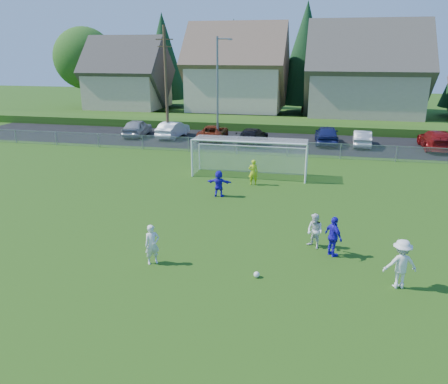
{
  "coord_description": "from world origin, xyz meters",
  "views": [
    {
      "loc": [
        4.24,
        -11.51,
        7.91
      ],
      "look_at": [
        0.0,
        8.0,
        1.4
      ],
      "focal_mm": 35.0,
      "sensor_mm": 36.0,
      "label": 1
    }
  ],
  "objects_px": {
    "soccer_ball": "(257,275)",
    "goalkeeper": "(253,172)",
    "car_c": "(213,133)",
    "car_g": "(436,140)",
    "player_white_c": "(401,264)",
    "soccer_goal": "(250,151)",
    "player_blue_b": "(219,183)",
    "player_white_b": "(315,231)",
    "car_f": "(362,138)",
    "player_white_a": "(152,244)",
    "car_a": "(137,128)",
    "car_b": "(173,129)",
    "player_blue_a": "(333,237)",
    "car_d": "(253,136)",
    "car_e": "(327,135)"
  },
  "relations": [
    {
      "from": "player_white_c",
      "to": "goalkeeper",
      "type": "height_order",
      "value": "player_white_c"
    },
    {
      "from": "goalkeeper",
      "to": "car_d",
      "type": "distance_m",
      "value": 12.4
    },
    {
      "from": "soccer_ball",
      "to": "player_blue_b",
      "type": "relative_size",
      "value": 0.15
    },
    {
      "from": "player_white_c",
      "to": "car_e",
      "type": "relative_size",
      "value": 0.37
    },
    {
      "from": "car_a",
      "to": "car_g",
      "type": "xyz_separation_m",
      "value": [
        26.71,
        -0.32,
        0.0
      ]
    },
    {
      "from": "car_b",
      "to": "soccer_goal",
      "type": "distance_m",
      "value": 14.78
    },
    {
      "from": "soccer_ball",
      "to": "player_white_a",
      "type": "bearing_deg",
      "value": 176.4
    },
    {
      "from": "player_blue_a",
      "to": "car_c",
      "type": "relative_size",
      "value": 0.33
    },
    {
      "from": "goalkeeper",
      "to": "car_e",
      "type": "xyz_separation_m",
      "value": [
        4.48,
        13.52,
        0.03
      ]
    },
    {
      "from": "player_blue_b",
      "to": "car_g",
      "type": "bearing_deg",
      "value": -132.64
    },
    {
      "from": "player_white_a",
      "to": "car_f",
      "type": "bearing_deg",
      "value": 30.41
    },
    {
      "from": "player_white_c",
      "to": "car_d",
      "type": "xyz_separation_m",
      "value": [
        -8.72,
        23.28,
        -0.21
      ]
    },
    {
      "from": "player_white_b",
      "to": "goalkeeper",
      "type": "xyz_separation_m",
      "value": [
        -3.86,
        8.38,
        0.04
      ]
    },
    {
      "from": "player_white_b",
      "to": "player_blue_b",
      "type": "relative_size",
      "value": 0.99
    },
    {
      "from": "player_white_c",
      "to": "car_g",
      "type": "relative_size",
      "value": 0.33
    },
    {
      "from": "soccer_ball",
      "to": "car_d",
      "type": "relative_size",
      "value": 0.05
    },
    {
      "from": "player_white_a",
      "to": "soccer_goal",
      "type": "height_order",
      "value": "soccer_goal"
    },
    {
      "from": "car_c",
      "to": "car_d",
      "type": "relative_size",
      "value": 1.05
    },
    {
      "from": "car_a",
      "to": "car_b",
      "type": "distance_m",
      "value": 3.61
    },
    {
      "from": "player_blue_b",
      "to": "car_f",
      "type": "relative_size",
      "value": 0.36
    },
    {
      "from": "car_f",
      "to": "soccer_goal",
      "type": "distance_m",
      "value": 13.79
    },
    {
      "from": "car_c",
      "to": "car_g",
      "type": "distance_m",
      "value": 19.06
    },
    {
      "from": "player_blue_b",
      "to": "player_blue_a",
      "type": "bearing_deg",
      "value": 134.59
    },
    {
      "from": "car_g",
      "to": "soccer_goal",
      "type": "distance_m",
      "value": 17.86
    },
    {
      "from": "player_white_c",
      "to": "soccer_goal",
      "type": "bearing_deg",
      "value": -73.55
    },
    {
      "from": "car_a",
      "to": "player_white_a",
      "type": "bearing_deg",
      "value": 110.13
    },
    {
      "from": "car_a",
      "to": "soccer_goal",
      "type": "relative_size",
      "value": 0.63
    },
    {
      "from": "car_b",
      "to": "car_c",
      "type": "bearing_deg",
      "value": 178.79
    },
    {
      "from": "player_white_b",
      "to": "car_b",
      "type": "bearing_deg",
      "value": 162.32
    },
    {
      "from": "player_blue_b",
      "to": "car_c",
      "type": "distance_m",
      "value": 16.24
    },
    {
      "from": "car_d",
      "to": "car_f",
      "type": "bearing_deg",
      "value": -167.1
    },
    {
      "from": "player_blue_b",
      "to": "car_g",
      "type": "height_order",
      "value": "car_g"
    },
    {
      "from": "player_blue_b",
      "to": "soccer_goal",
      "type": "relative_size",
      "value": 0.2
    },
    {
      "from": "player_white_a",
      "to": "goalkeeper",
      "type": "distance_m",
      "value": 11.37
    },
    {
      "from": "player_white_a",
      "to": "player_blue_a",
      "type": "bearing_deg",
      "value": -20.5
    },
    {
      "from": "soccer_ball",
      "to": "goalkeeper",
      "type": "height_order",
      "value": "goalkeeper"
    },
    {
      "from": "car_d",
      "to": "car_g",
      "type": "relative_size",
      "value": 0.87
    },
    {
      "from": "car_c",
      "to": "car_g",
      "type": "height_order",
      "value": "car_g"
    },
    {
      "from": "car_d",
      "to": "soccer_goal",
      "type": "distance_m",
      "value": 10.35
    },
    {
      "from": "player_white_a",
      "to": "player_blue_a",
      "type": "xyz_separation_m",
      "value": [
        6.83,
        2.14,
        0.04
      ]
    },
    {
      "from": "player_white_a",
      "to": "car_a",
      "type": "distance_m",
      "value": 27.08
    },
    {
      "from": "player_white_c",
      "to": "soccer_ball",
      "type": "bearing_deg",
      "value": -8.48
    },
    {
      "from": "car_g",
      "to": "player_white_b",
      "type": "bearing_deg",
      "value": 67.52
    },
    {
      "from": "soccer_ball",
      "to": "goalkeeper",
      "type": "distance_m",
      "value": 11.58
    },
    {
      "from": "car_c",
      "to": "player_blue_a",
      "type": "bearing_deg",
      "value": 111.59
    },
    {
      "from": "soccer_ball",
      "to": "soccer_goal",
      "type": "bearing_deg",
      "value": 100.09
    },
    {
      "from": "car_a",
      "to": "car_e",
      "type": "height_order",
      "value": "car_e"
    },
    {
      "from": "player_white_b",
      "to": "car_f",
      "type": "xyz_separation_m",
      "value": [
        3.59,
        21.63,
        -0.06
      ]
    },
    {
      "from": "player_white_c",
      "to": "car_a",
      "type": "relative_size",
      "value": 0.38
    },
    {
      "from": "car_a",
      "to": "soccer_ball",
      "type": "bearing_deg",
      "value": 117.28
    }
  ]
}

